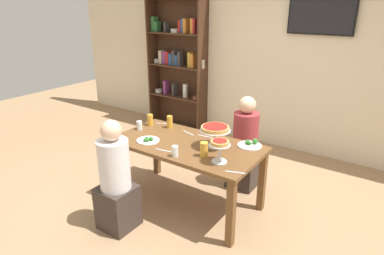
{
  "coord_description": "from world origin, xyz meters",
  "views": [
    {
      "loc": [
        1.88,
        -2.65,
        2.16
      ],
      "look_at": [
        0.0,
        0.1,
        0.89
      ],
      "focal_mm": 30.94,
      "sensor_mm": 36.0,
      "label": 1
    }
  ],
  "objects": [
    {
      "name": "ground_plane",
      "position": [
        0.0,
        0.0,
        0.0
      ],
      "size": [
        12.0,
        12.0,
        0.0
      ],
      "primitive_type": "plane",
      "color": "#9E7A56"
    },
    {
      "name": "rear_partition",
      "position": [
        0.0,
        2.2,
        1.4
      ],
      "size": [
        8.0,
        0.12,
        2.8
      ],
      "primitive_type": "cube",
      "color": "beige",
      "rests_on": "ground_plane"
    },
    {
      "name": "dining_table",
      "position": [
        0.0,
        0.0,
        0.64
      ],
      "size": [
        1.6,
        0.83,
        0.74
      ],
      "color": "brown",
      "rests_on": "ground_plane"
    },
    {
      "name": "bookshelf",
      "position": [
        -1.61,
        2.02,
        1.15
      ],
      "size": [
        1.12,
        0.3,
        2.21
      ],
      "color": "#422819",
      "rests_on": "ground_plane"
    },
    {
      "name": "television",
      "position": [
        0.7,
        2.11,
        2.01
      ],
      "size": [
        0.87,
        0.05,
        0.53
      ],
      "color": "black"
    },
    {
      "name": "diner_far_right",
      "position": [
        0.35,
        0.72,
        0.49
      ],
      "size": [
        0.34,
        0.34,
        1.15
      ],
      "rotation": [
        0.0,
        0.0,
        -1.57
      ],
      "color": "#382D28",
      "rests_on": "ground_plane"
    },
    {
      "name": "diner_near_left",
      "position": [
        -0.33,
        -0.73,
        0.49
      ],
      "size": [
        0.34,
        0.34,
        1.15
      ],
      "rotation": [
        0.0,
        0.0,
        1.57
      ],
      "color": "#382D28",
      "rests_on": "ground_plane"
    },
    {
      "name": "deep_dish_pizza_stand",
      "position": [
        0.3,
        0.09,
        0.93
      ],
      "size": [
        0.32,
        0.32,
        0.23
      ],
      "color": "silver",
      "rests_on": "dining_table"
    },
    {
      "name": "personal_pizza_stand",
      "position": [
        0.51,
        -0.19,
        0.9
      ],
      "size": [
        0.2,
        0.2,
        0.22
      ],
      "color": "silver",
      "rests_on": "dining_table"
    },
    {
      "name": "salad_plate_near_diner",
      "position": [
        0.59,
        0.32,
        0.76
      ],
      "size": [
        0.25,
        0.25,
        0.07
      ],
      "color": "white",
      "rests_on": "dining_table"
    },
    {
      "name": "salad_plate_far_diner",
      "position": [
        -0.38,
        -0.19,
        0.75
      ],
      "size": [
        0.25,
        0.25,
        0.06
      ],
      "color": "white",
      "rests_on": "dining_table"
    },
    {
      "name": "beer_glass_amber_tall",
      "position": [
        -0.44,
        0.27,
        0.81
      ],
      "size": [
        0.07,
        0.07,
        0.15
      ],
      "primitive_type": "cylinder",
      "color": "gold",
      "rests_on": "dining_table"
    },
    {
      "name": "beer_glass_amber_short",
      "position": [
        0.32,
        -0.17,
        0.81
      ],
      "size": [
        0.08,
        0.08,
        0.15
      ],
      "primitive_type": "cylinder",
      "color": "gold",
      "rests_on": "dining_table"
    },
    {
      "name": "beer_glass_amber_spare",
      "position": [
        -0.69,
        0.21,
        0.81
      ],
      "size": [
        0.07,
        0.07,
        0.14
      ],
      "primitive_type": "cylinder",
      "color": "gold",
      "rests_on": "dining_table"
    },
    {
      "name": "water_glass_clear_near",
      "position": [
        0.09,
        -0.33,
        0.8
      ],
      "size": [
        0.06,
        0.06,
        0.11
      ],
      "primitive_type": "cylinder",
      "color": "white",
      "rests_on": "dining_table"
    },
    {
      "name": "water_glass_clear_far",
      "position": [
        -0.7,
        0.02,
        0.79
      ],
      "size": [
        0.06,
        0.06,
        0.1
      ],
      "primitive_type": "cylinder",
      "color": "white",
      "rests_on": "dining_table"
    },
    {
      "name": "cutlery_fork_near",
      "position": [
        -0.15,
        0.25,
        0.74
      ],
      "size": [
        0.18,
        0.07,
        0.0
      ],
      "primitive_type": "cube",
      "rotation": [
        0.0,
        0.0,
        2.86
      ],
      "color": "silver",
      "rests_on": "dining_table"
    },
    {
      "name": "cutlery_knife_near",
      "position": [
        -0.09,
        -0.29,
        0.74
      ],
      "size": [
        0.18,
        0.04,
        0.0
      ],
      "primitive_type": "cube",
      "rotation": [
        0.0,
        0.0,
        0.15
      ],
      "color": "silver",
      "rests_on": "dining_table"
    },
    {
      "name": "cutlery_fork_far",
      "position": [
        -0.6,
        0.33,
        0.74
      ],
      "size": [
        0.17,
        0.08,
        0.0
      ],
      "primitive_type": "cube",
      "rotation": [
        0.0,
        0.0,
        3.54
      ],
      "color": "silver",
      "rests_on": "dining_table"
    },
    {
      "name": "cutlery_knife_far",
      "position": [
        0.73,
        -0.29,
        0.74
      ],
      "size": [
        0.18,
        0.07,
        0.0
      ],
      "primitive_type": "cube",
      "rotation": [
        0.0,
        0.0,
        0.33
      ],
      "color": "silver",
      "rests_on": "dining_table"
    },
    {
      "name": "cutlery_spare_fork",
      "position": [
        0.06,
        0.27,
        0.74
      ],
      "size": [
        0.18,
        0.03,
        0.0
      ],
      "primitive_type": "cube",
      "rotation": [
        0.0,
        0.0,
        3.24
      ],
      "color": "silver",
      "rests_on": "dining_table"
    }
  ]
}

